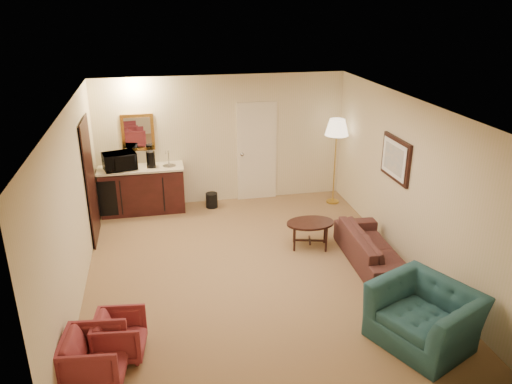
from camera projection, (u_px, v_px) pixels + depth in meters
ground at (251, 271)px, 7.81m from camera, size 6.00×6.00×0.00m
room_walls at (236, 152)px, 7.86m from camera, size 5.02×6.01×2.61m
wetbar_cabinet at (143, 190)px, 9.81m from camera, size 1.64×0.58×0.92m
sofa at (374, 243)px, 7.91m from camera, size 0.62×1.87×0.72m
teal_armchair at (426, 307)px, 6.03m from camera, size 1.16×1.35×1.00m
rose_chair_near at (94, 356)px, 5.46m from camera, size 0.68×0.71×0.67m
rose_chair_far at (120, 334)px, 5.89m from camera, size 0.59×0.62×0.58m
coffee_table at (310, 234)px, 8.47m from camera, size 0.93×0.74×0.47m
floor_lamp at (335, 162)px, 10.09m from camera, size 0.53×0.53×1.77m
waste_bin at (212, 200)px, 10.11m from camera, size 0.24×0.24×0.30m
microwave at (119, 159)px, 9.46m from camera, size 0.66×0.48×0.41m
coffee_maker at (151, 159)px, 9.60m from camera, size 0.17×0.17×0.32m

